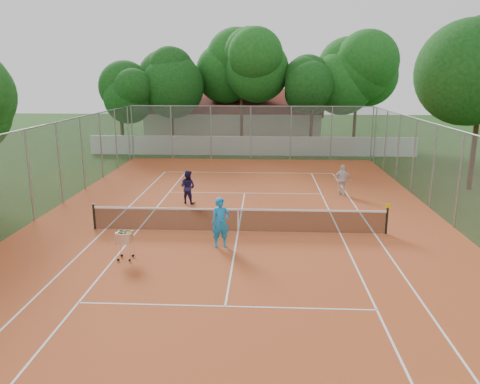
{
  "coord_description": "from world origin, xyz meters",
  "views": [
    {
      "loc": [
        1.01,
        -18.06,
        6.17
      ],
      "look_at": [
        0.0,
        1.5,
        1.3
      ],
      "focal_mm": 35.0,
      "sensor_mm": 36.0,
      "label": 1
    }
  ],
  "objects_px": {
    "tennis_net": "(238,220)",
    "player_far_right": "(342,180)",
    "clubhouse": "(234,117)",
    "ball_hopper": "(125,245)",
    "player_far_left": "(188,187)",
    "player_near": "(221,223)"
  },
  "relations": [
    {
      "from": "tennis_net",
      "to": "clubhouse",
      "type": "relative_size",
      "value": 0.72
    },
    {
      "from": "player_near",
      "to": "player_far_right",
      "type": "bearing_deg",
      "value": 38.33
    },
    {
      "from": "player_far_left",
      "to": "player_far_right",
      "type": "distance_m",
      "value": 8.21
    },
    {
      "from": "clubhouse",
      "to": "player_far_left",
      "type": "xyz_separation_m",
      "value": [
        -0.72,
        -24.79,
        -1.35
      ]
    },
    {
      "from": "player_far_left",
      "to": "tennis_net",
      "type": "bearing_deg",
      "value": 145.31
    },
    {
      "from": "player_far_left",
      "to": "ball_hopper",
      "type": "xyz_separation_m",
      "value": [
        -0.99,
        -7.39,
        -0.29
      ]
    },
    {
      "from": "clubhouse",
      "to": "ball_hopper",
      "type": "height_order",
      "value": "clubhouse"
    },
    {
      "from": "tennis_net",
      "to": "player_far_right",
      "type": "relative_size",
      "value": 7.43
    },
    {
      "from": "tennis_net",
      "to": "ball_hopper",
      "type": "height_order",
      "value": "ball_hopper"
    },
    {
      "from": "player_far_right",
      "to": "clubhouse",
      "type": "bearing_deg",
      "value": -54.72
    },
    {
      "from": "player_near",
      "to": "player_far_left",
      "type": "xyz_separation_m",
      "value": [
        -2.18,
        5.99,
        -0.11
      ]
    },
    {
      "from": "clubhouse",
      "to": "ball_hopper",
      "type": "bearing_deg",
      "value": -93.04
    },
    {
      "from": "player_far_right",
      "to": "player_far_left",
      "type": "bearing_deg",
      "value": 33.02
    },
    {
      "from": "clubhouse",
      "to": "player_far_right",
      "type": "height_order",
      "value": "clubhouse"
    },
    {
      "from": "tennis_net",
      "to": "player_far_right",
      "type": "distance_m",
      "value": 8.24
    },
    {
      "from": "clubhouse",
      "to": "ball_hopper",
      "type": "relative_size",
      "value": 15.16
    },
    {
      "from": "player_near",
      "to": "player_far_left",
      "type": "distance_m",
      "value": 6.38
    },
    {
      "from": "player_far_right",
      "to": "ball_hopper",
      "type": "bearing_deg",
      "value": 64.72
    },
    {
      "from": "clubhouse",
      "to": "player_far_left",
      "type": "relative_size",
      "value": 9.91
    },
    {
      "from": "player_near",
      "to": "ball_hopper",
      "type": "height_order",
      "value": "player_near"
    },
    {
      "from": "clubhouse",
      "to": "player_far_right",
      "type": "xyz_separation_m",
      "value": [
        7.19,
        -22.61,
        -1.38
      ]
    },
    {
      "from": "player_near",
      "to": "player_far_right",
      "type": "xyz_separation_m",
      "value": [
        5.73,
        8.17,
        -0.14
      ]
    }
  ]
}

